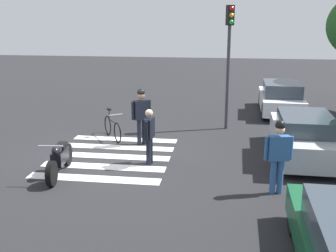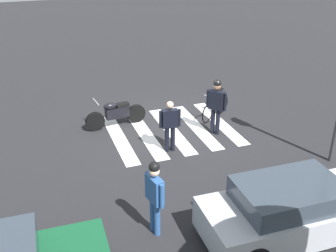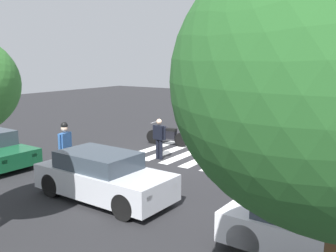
{
  "view_description": "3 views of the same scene",
  "coord_description": "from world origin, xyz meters",
  "px_view_note": "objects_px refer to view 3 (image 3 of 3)",
  "views": [
    {
      "loc": [
        11.7,
        3.34,
        4.2
      ],
      "look_at": [
        0.16,
        1.76,
        1.06
      ],
      "focal_mm": 44.67,
      "sensor_mm": 36.0,
      "label": 1
    },
    {
      "loc": [
        4.26,
        11.48,
        6.14
      ],
      "look_at": [
        0.59,
        1.32,
        0.87
      ],
      "focal_mm": 43.41,
      "sensor_mm": 36.0,
      "label": 2
    },
    {
      "loc": [
        -7.94,
        13.2,
        3.93
      ],
      "look_at": [
        0.49,
        0.69,
        1.26
      ],
      "focal_mm": 40.38,
      "sensor_mm": 36.0,
      "label": 3
    }
  ],
  "objects_px": {
    "officer_by_motorcycle": "(207,134)",
    "car_white_van": "(322,229)",
    "pedestrian_bystander": "(65,144)",
    "officer_on_foot": "(159,137)",
    "traffic_light_pole": "(237,93)",
    "police_motorcycle": "(167,135)",
    "car_silver_sedan": "(103,177)",
    "leaning_bicycle": "(232,149)"
  },
  "relations": [
    {
      "from": "officer_by_motorcycle",
      "to": "car_white_van",
      "type": "bearing_deg",
      "value": 136.11
    },
    {
      "from": "pedestrian_bystander",
      "to": "car_white_van",
      "type": "bearing_deg",
      "value": 172.57
    },
    {
      "from": "officer_on_foot",
      "to": "traffic_light_pole",
      "type": "height_order",
      "value": "traffic_light_pole"
    },
    {
      "from": "police_motorcycle",
      "to": "officer_by_motorcycle",
      "type": "relative_size",
      "value": 1.13
    },
    {
      "from": "pedestrian_bystander",
      "to": "traffic_light_pole",
      "type": "height_order",
      "value": "traffic_light_pole"
    },
    {
      "from": "officer_on_foot",
      "to": "pedestrian_bystander",
      "type": "height_order",
      "value": "pedestrian_bystander"
    },
    {
      "from": "officer_on_foot",
      "to": "pedestrian_bystander",
      "type": "relative_size",
      "value": 0.89
    },
    {
      "from": "officer_on_foot",
      "to": "car_silver_sedan",
      "type": "xyz_separation_m",
      "value": [
        -1.21,
        4.46,
        -0.26
      ]
    },
    {
      "from": "officer_on_foot",
      "to": "officer_by_motorcycle",
      "type": "height_order",
      "value": "officer_by_motorcycle"
    },
    {
      "from": "pedestrian_bystander",
      "to": "traffic_light_pole",
      "type": "relative_size",
      "value": 0.41
    },
    {
      "from": "police_motorcycle",
      "to": "officer_by_motorcycle",
      "type": "bearing_deg",
      "value": 150.65
    },
    {
      "from": "pedestrian_bystander",
      "to": "car_white_van",
      "type": "distance_m",
      "value": 8.76
    },
    {
      "from": "officer_on_foot",
      "to": "car_white_van",
      "type": "relative_size",
      "value": 0.41
    },
    {
      "from": "police_motorcycle",
      "to": "traffic_light_pole",
      "type": "distance_m",
      "value": 7.37
    },
    {
      "from": "leaning_bicycle",
      "to": "pedestrian_bystander",
      "type": "distance_m",
      "value": 6.5
    },
    {
      "from": "police_motorcycle",
      "to": "car_white_van",
      "type": "relative_size",
      "value": 0.54
    },
    {
      "from": "car_silver_sedan",
      "to": "traffic_light_pole",
      "type": "bearing_deg",
      "value": -142.59
    },
    {
      "from": "police_motorcycle",
      "to": "officer_on_foot",
      "type": "distance_m",
      "value": 2.55
    },
    {
      "from": "police_motorcycle",
      "to": "car_silver_sedan",
      "type": "distance_m",
      "value": 7.1
    },
    {
      "from": "officer_on_foot",
      "to": "car_silver_sedan",
      "type": "distance_m",
      "value": 4.63
    },
    {
      "from": "pedestrian_bystander",
      "to": "car_silver_sedan",
      "type": "height_order",
      "value": "pedestrian_bystander"
    },
    {
      "from": "police_motorcycle",
      "to": "car_white_van",
      "type": "bearing_deg",
      "value": 140.66
    },
    {
      "from": "traffic_light_pole",
      "to": "car_white_van",
      "type": "bearing_deg",
      "value": 141.19
    },
    {
      "from": "pedestrian_bystander",
      "to": "traffic_light_pole",
      "type": "xyz_separation_m",
      "value": [
        -5.78,
        -1.2,
        1.94
      ]
    },
    {
      "from": "leaning_bicycle",
      "to": "car_silver_sedan",
      "type": "bearing_deg",
      "value": 79.4
    },
    {
      "from": "leaning_bicycle",
      "to": "pedestrian_bystander",
      "type": "xyz_separation_m",
      "value": [
        3.95,
        5.11,
        0.68
      ]
    },
    {
      "from": "leaning_bicycle",
      "to": "traffic_light_pole",
      "type": "height_order",
      "value": "traffic_light_pole"
    },
    {
      "from": "police_motorcycle",
      "to": "car_white_van",
      "type": "distance_m",
      "value": 10.65
    },
    {
      "from": "car_white_van",
      "to": "pedestrian_bystander",
      "type": "bearing_deg",
      "value": -7.43
    },
    {
      "from": "pedestrian_bystander",
      "to": "leaning_bicycle",
      "type": "bearing_deg",
      "value": -127.71
    },
    {
      "from": "leaning_bicycle",
      "to": "traffic_light_pole",
      "type": "distance_m",
      "value": 5.05
    },
    {
      "from": "officer_on_foot",
      "to": "traffic_light_pole",
      "type": "relative_size",
      "value": 0.36
    },
    {
      "from": "police_motorcycle",
      "to": "leaning_bicycle",
      "type": "distance_m",
      "value": 3.54
    },
    {
      "from": "leaning_bicycle",
      "to": "pedestrian_bystander",
      "type": "height_order",
      "value": "pedestrian_bystander"
    },
    {
      "from": "police_motorcycle",
      "to": "pedestrian_bystander",
      "type": "relative_size",
      "value": 1.17
    },
    {
      "from": "leaning_bicycle",
      "to": "officer_by_motorcycle",
      "type": "relative_size",
      "value": 0.79
    },
    {
      "from": "traffic_light_pole",
      "to": "leaning_bicycle",
      "type": "bearing_deg",
      "value": -64.97
    },
    {
      "from": "police_motorcycle",
      "to": "car_silver_sedan",
      "type": "height_order",
      "value": "car_silver_sedan"
    },
    {
      "from": "officer_by_motorcycle",
      "to": "car_silver_sedan",
      "type": "distance_m",
      "value": 5.1
    },
    {
      "from": "officer_on_foot",
      "to": "car_white_van",
      "type": "height_order",
      "value": "officer_on_foot"
    },
    {
      "from": "police_motorcycle",
      "to": "leaning_bicycle",
      "type": "xyz_separation_m",
      "value": [
        -3.5,
        0.5,
        -0.08
      ]
    },
    {
      "from": "leaning_bicycle",
      "to": "officer_on_foot",
      "type": "relative_size",
      "value": 0.92
    }
  ]
}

